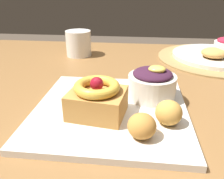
{
  "coord_description": "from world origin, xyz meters",
  "views": [
    {
      "loc": [
        -0.02,
        -0.46,
        0.96
      ],
      "look_at": [
        -0.06,
        -0.05,
        0.77
      ],
      "focal_mm": 37.49,
      "sensor_mm": 36.0,
      "label": 1
    }
  ],
  "objects_px": {
    "fritter_middle": "(142,126)",
    "back_pastry": "(214,53)",
    "cake_slice": "(97,99)",
    "fritter_front": "(169,113)",
    "berry_ramekin": "(152,83)",
    "coffee_mug": "(79,43)",
    "back_plate": "(215,56)",
    "front_plate": "(111,110)"
  },
  "relations": [
    {
      "from": "fritter_middle",
      "to": "berry_ramekin",
      "type": "bearing_deg",
      "value": 81.7
    },
    {
      "from": "fritter_front",
      "to": "coffee_mug",
      "type": "distance_m",
      "value": 0.49
    },
    {
      "from": "fritter_middle",
      "to": "coffee_mug",
      "type": "xyz_separation_m",
      "value": [
        -0.21,
        0.46,
        0.01
      ]
    },
    {
      "from": "fritter_front",
      "to": "back_plate",
      "type": "height_order",
      "value": "fritter_front"
    },
    {
      "from": "front_plate",
      "to": "back_pastry",
      "type": "distance_m",
      "value": 0.44
    },
    {
      "from": "cake_slice",
      "to": "back_plate",
      "type": "distance_m",
      "value": 0.52
    },
    {
      "from": "fritter_middle",
      "to": "back_pastry",
      "type": "bearing_deg",
      "value": 62.52
    },
    {
      "from": "fritter_front",
      "to": "cake_slice",
      "type": "bearing_deg",
      "value": 172.1
    },
    {
      "from": "berry_ramekin",
      "to": "cake_slice",
      "type": "bearing_deg",
      "value": -140.98
    },
    {
      "from": "fritter_front",
      "to": "back_plate",
      "type": "xyz_separation_m",
      "value": [
        0.2,
        0.43,
        -0.02
      ]
    },
    {
      "from": "coffee_mug",
      "to": "front_plate",
      "type": "bearing_deg",
      "value": -67.52
    },
    {
      "from": "berry_ramekin",
      "to": "back_pastry",
      "type": "distance_m",
      "value": 0.35
    },
    {
      "from": "fritter_middle",
      "to": "back_pastry",
      "type": "xyz_separation_m",
      "value": [
        0.22,
        0.43,
        0.0
      ]
    },
    {
      "from": "back_pastry",
      "to": "front_plate",
      "type": "bearing_deg",
      "value": -129.69
    },
    {
      "from": "cake_slice",
      "to": "berry_ramekin",
      "type": "height_order",
      "value": "cake_slice"
    },
    {
      "from": "front_plate",
      "to": "back_plate",
      "type": "relative_size",
      "value": 1.06
    },
    {
      "from": "cake_slice",
      "to": "coffee_mug",
      "type": "xyz_separation_m",
      "value": [
        -0.13,
        0.4,
        -0.0
      ]
    },
    {
      "from": "front_plate",
      "to": "berry_ramekin",
      "type": "height_order",
      "value": "berry_ramekin"
    },
    {
      "from": "front_plate",
      "to": "back_pastry",
      "type": "height_order",
      "value": "back_pastry"
    },
    {
      "from": "berry_ramekin",
      "to": "fritter_middle",
      "type": "relative_size",
      "value": 2.14
    },
    {
      "from": "fritter_front",
      "to": "fritter_middle",
      "type": "distance_m",
      "value": 0.06
    },
    {
      "from": "fritter_middle",
      "to": "coffee_mug",
      "type": "bearing_deg",
      "value": 114.73
    },
    {
      "from": "berry_ramekin",
      "to": "back_plate",
      "type": "height_order",
      "value": "berry_ramekin"
    },
    {
      "from": "berry_ramekin",
      "to": "fritter_front",
      "type": "bearing_deg",
      "value": -76.17
    },
    {
      "from": "front_plate",
      "to": "fritter_middle",
      "type": "distance_m",
      "value": 0.11
    },
    {
      "from": "berry_ramekin",
      "to": "coffee_mug",
      "type": "xyz_separation_m",
      "value": [
        -0.23,
        0.32,
        -0.0
      ]
    },
    {
      "from": "front_plate",
      "to": "fritter_middle",
      "type": "xyz_separation_m",
      "value": [
        0.06,
        -0.09,
        0.03
      ]
    },
    {
      "from": "front_plate",
      "to": "fritter_front",
      "type": "height_order",
      "value": "fritter_front"
    },
    {
      "from": "fritter_middle",
      "to": "coffee_mug",
      "type": "height_order",
      "value": "coffee_mug"
    },
    {
      "from": "front_plate",
      "to": "coffee_mug",
      "type": "relative_size",
      "value": 3.45
    },
    {
      "from": "berry_ramekin",
      "to": "back_pastry",
      "type": "xyz_separation_m",
      "value": [
        0.2,
        0.29,
        -0.01
      ]
    },
    {
      "from": "fritter_middle",
      "to": "back_pastry",
      "type": "distance_m",
      "value": 0.48
    },
    {
      "from": "front_plate",
      "to": "back_plate",
      "type": "height_order",
      "value": "back_plate"
    },
    {
      "from": "cake_slice",
      "to": "berry_ramekin",
      "type": "distance_m",
      "value": 0.13
    },
    {
      "from": "back_plate",
      "to": "back_pastry",
      "type": "height_order",
      "value": "back_pastry"
    },
    {
      "from": "front_plate",
      "to": "cake_slice",
      "type": "bearing_deg",
      "value": -125.64
    },
    {
      "from": "cake_slice",
      "to": "back_pastry",
      "type": "bearing_deg",
      "value": 50.61
    },
    {
      "from": "berry_ramekin",
      "to": "coffee_mug",
      "type": "height_order",
      "value": "same"
    },
    {
      "from": "cake_slice",
      "to": "berry_ramekin",
      "type": "relative_size",
      "value": 1.1
    },
    {
      "from": "fritter_front",
      "to": "back_pastry",
      "type": "relative_size",
      "value": 0.6
    },
    {
      "from": "back_plate",
      "to": "coffee_mug",
      "type": "xyz_separation_m",
      "value": [
        -0.45,
        -0.01,
        0.03
      ]
    },
    {
      "from": "berry_ramekin",
      "to": "back_plate",
      "type": "xyz_separation_m",
      "value": [
        0.22,
        0.33,
        -0.03
      ]
    }
  ]
}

